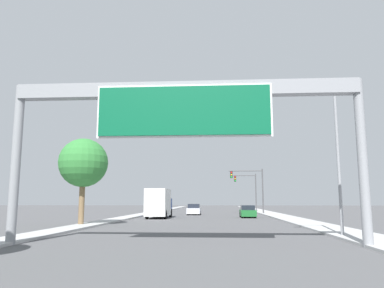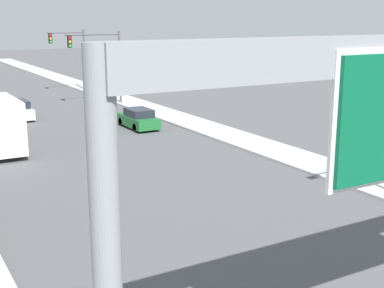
# 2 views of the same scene
# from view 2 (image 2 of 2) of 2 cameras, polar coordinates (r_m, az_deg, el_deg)

# --- Properties ---
(sidewalk_right) EXTENTS (3.00, 120.00, 0.15)m
(sidewalk_right) POSITION_cam_2_polar(r_m,az_deg,el_deg) (53.56, -7.41, 4.72)
(sidewalk_right) COLOR #B0B0B0
(sidewalk_right) RESTS_ON ground
(car_near_center) EXTENTS (1.84, 4.38, 1.54)m
(car_near_center) POSITION_cam_2_polar(r_m,az_deg,el_deg) (45.40, -18.15, 3.44)
(car_near_center) COLOR silver
(car_near_center) RESTS_ON ground
(car_mid_right) EXTENTS (1.78, 4.26, 1.47)m
(car_mid_right) POSITION_cam_2_polar(r_m,az_deg,el_deg) (39.87, -5.76, 2.69)
(car_mid_right) COLOR #1E662D
(car_mid_right) RESTS_ON ground
(traffic_light_near_intersection) EXTENTS (5.20, 0.32, 6.80)m
(traffic_light_near_intersection) POSITION_cam_2_polar(r_m,az_deg,el_deg) (50.26, -9.44, 9.30)
(traffic_light_near_intersection) COLOR #4C4C4F
(traffic_light_near_intersection) RESTS_ON ground
(traffic_light_mid_block) EXTENTS (4.06, 0.32, 6.73)m
(traffic_light_mid_block) POSITION_cam_2_polar(r_m,az_deg,el_deg) (59.83, -12.53, 9.67)
(traffic_light_mid_block) COLOR #4C4C4F
(traffic_light_mid_block) RESTS_ON ground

